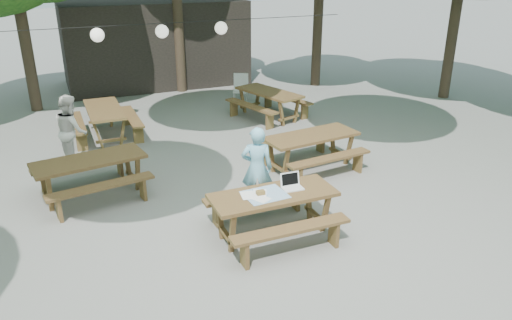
{
  "coord_description": "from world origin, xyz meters",
  "views": [
    {
      "loc": [
        -3.05,
        -6.96,
        4.24
      ],
      "look_at": [
        -0.06,
        0.13,
        1.05
      ],
      "focal_mm": 35.0,
      "sensor_mm": 36.0,
      "label": 1
    }
  ],
  "objects_px": {
    "picnic_table_nw": "(91,177)",
    "plastic_chair": "(241,96)",
    "woman": "(257,168)",
    "main_picnic_table": "(273,213)",
    "second_person": "(71,131)"
  },
  "relations": [
    {
      "from": "picnic_table_nw",
      "to": "plastic_chair",
      "type": "height_order",
      "value": "plastic_chair"
    },
    {
      "from": "picnic_table_nw",
      "to": "plastic_chair",
      "type": "distance_m",
      "value": 6.77
    },
    {
      "from": "woman",
      "to": "plastic_chair",
      "type": "xyz_separation_m",
      "value": [
        2.16,
        6.35,
        -0.5
      ]
    },
    {
      "from": "main_picnic_table",
      "to": "picnic_table_nw",
      "type": "distance_m",
      "value": 3.64
    },
    {
      "from": "second_person",
      "to": "picnic_table_nw",
      "type": "bearing_deg",
      "value": 175.6
    },
    {
      "from": "picnic_table_nw",
      "to": "plastic_chair",
      "type": "relative_size",
      "value": 2.38
    },
    {
      "from": "picnic_table_nw",
      "to": "plastic_chair",
      "type": "xyz_separation_m",
      "value": [
        4.84,
        4.74,
        -0.13
      ]
    },
    {
      "from": "main_picnic_table",
      "to": "plastic_chair",
      "type": "xyz_separation_m",
      "value": [
        2.3,
        7.35,
        -0.13
      ]
    },
    {
      "from": "second_person",
      "to": "main_picnic_table",
      "type": "bearing_deg",
      "value": -158.26
    },
    {
      "from": "woman",
      "to": "picnic_table_nw",
      "type": "bearing_deg",
      "value": -9.47
    },
    {
      "from": "main_picnic_table",
      "to": "plastic_chair",
      "type": "relative_size",
      "value": 2.22
    },
    {
      "from": "woman",
      "to": "main_picnic_table",
      "type": "bearing_deg",
      "value": 103.43
    },
    {
      "from": "second_person",
      "to": "plastic_chair",
      "type": "bearing_deg",
      "value": -69.33
    },
    {
      "from": "main_picnic_table",
      "to": "second_person",
      "type": "distance_m",
      "value": 5.12
    },
    {
      "from": "main_picnic_table",
      "to": "woman",
      "type": "bearing_deg",
      "value": 81.83
    }
  ]
}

